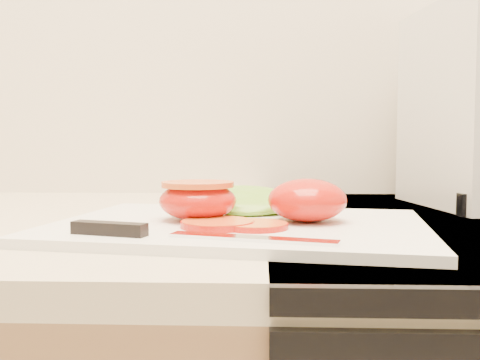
{
  "coord_description": "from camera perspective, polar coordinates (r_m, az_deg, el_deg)",
  "views": [
    {
      "loc": [
        0.16,
        0.99,
        1.03
      ],
      "look_at": [
        0.14,
        1.58,
        0.99
      ],
      "focal_mm": 40.0,
      "sensor_mm": 36.0,
      "label": 1
    }
  ],
  "objects": [
    {
      "name": "tomato_slice_0",
      "position": [
        0.55,
        -2.4,
        -4.69
      ],
      "size": [
        0.07,
        0.07,
        0.01
      ],
      "primitive_type": "cylinder",
      "color": "orange",
      "rests_on": "cutting_board"
    },
    {
      "name": "knife",
      "position": [
        0.5,
        -8.17,
        -5.55
      ],
      "size": [
        0.25,
        0.07,
        0.01
      ],
      "rotation": [
        0.0,
        0.0,
        -0.28
      ],
      "color": "silver",
      "rests_on": "cutting_board"
    },
    {
      "name": "tomato_slice_1",
      "position": [
        0.54,
        1.62,
        -4.87
      ],
      "size": [
        0.06,
        0.06,
        0.01
      ],
      "primitive_type": "cylinder",
      "color": "orange",
      "rests_on": "cutting_board"
    },
    {
      "name": "tomato_half_cut",
      "position": [
        0.6,
        -4.52,
        -2.05
      ],
      "size": [
        0.09,
        0.09,
        0.04
      ],
      "color": "red",
      "rests_on": "cutting_board"
    },
    {
      "name": "tomato_half_dome",
      "position": [
        0.59,
        7.18,
        -2.13
      ],
      "size": [
        0.09,
        0.09,
        0.05
      ],
      "primitive_type": "ellipsoid",
      "color": "red",
      "rests_on": "cutting_board"
    },
    {
      "name": "cutting_board",
      "position": [
        0.58,
        -0.04,
        -4.96
      ],
      "size": [
        0.43,
        0.34,
        0.01
      ],
      "primitive_type": "cube",
      "rotation": [
        0.0,
        0.0,
        -0.16
      ],
      "color": "silver",
      "rests_on": "counter"
    },
    {
      "name": "lettuce_leaf_0",
      "position": [
        0.67,
        -0.03,
        -2.26
      ],
      "size": [
        0.16,
        0.12,
        0.03
      ],
      "primitive_type": "ellipsoid",
      "rotation": [
        0.0,
        0.0,
        -0.16
      ],
      "color": "#61B22F",
      "rests_on": "cutting_board"
    }
  ]
}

